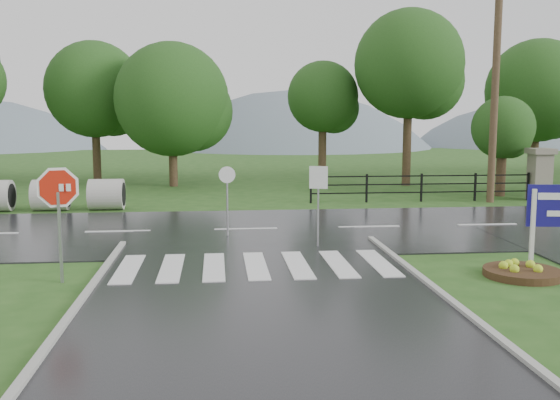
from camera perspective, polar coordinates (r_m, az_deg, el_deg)
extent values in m
plane|color=#28501A|center=(10.25, -0.38, -12.92)|extent=(120.00, 120.00, 0.00)
cube|color=black|center=(19.90, -3.13, -2.78)|extent=(90.00, 8.00, 0.04)
cube|color=silver|center=(15.12, -13.70, -6.11)|extent=(0.50, 2.80, 0.02)
cube|color=silver|center=(15.01, -9.89, -6.10)|extent=(0.50, 2.80, 0.02)
cube|color=silver|center=(14.97, -6.05, -6.07)|extent=(0.50, 2.80, 0.02)
cube|color=silver|center=(15.00, -2.21, -6.00)|extent=(0.50, 2.80, 0.02)
cube|color=silver|center=(15.10, 1.60, -5.91)|extent=(0.50, 2.80, 0.02)
cube|color=silver|center=(15.26, 5.35, -5.80)|extent=(0.50, 2.80, 0.02)
cube|color=silver|center=(15.48, 9.00, -5.67)|extent=(0.50, 2.80, 0.02)
cube|color=gray|center=(29.21, 22.64, 1.95)|extent=(0.80, 0.80, 2.00)
cube|color=#6B6659|center=(29.13, 22.75, 4.15)|extent=(1.00, 1.00, 0.24)
cube|color=black|center=(27.17, 12.79, 0.70)|extent=(9.50, 0.05, 0.05)
cube|color=black|center=(27.13, 12.81, 1.43)|extent=(9.50, 0.05, 0.05)
cube|color=black|center=(27.09, 12.83, 2.16)|extent=(9.50, 0.05, 0.05)
cube|color=black|center=(26.02, 2.84, 1.02)|extent=(0.08, 0.08, 1.20)
cube|color=black|center=(29.01, 21.73, 1.17)|extent=(0.08, 0.08, 1.20)
sphere|color=slate|center=(77.93, 0.94, -7.89)|extent=(48.00, 48.00, 48.00)
sphere|color=slate|center=(84.82, 20.13, -4.08)|extent=(36.00, 36.00, 36.00)
cylinder|color=#9E9B93|center=(25.54, -20.22, 0.43)|extent=(1.30, 1.20, 1.20)
cylinder|color=#9E9B93|center=(25.10, -15.58, 0.50)|extent=(1.30, 1.20, 1.20)
cube|color=#939399|center=(14.30, -19.45, -3.28)|extent=(0.06, 0.06, 1.99)
cylinder|color=white|center=(14.15, -19.64, 1.09)|extent=(1.15, 0.36, 1.20)
cylinder|color=#B41C0C|center=(14.14, -19.65, 1.08)|extent=(1.00, 0.32, 1.04)
cube|color=silver|center=(16.25, 22.10, -2.35)|extent=(0.11, 0.11, 1.87)
cylinder|color=#332111|center=(15.22, 21.27, -6.23)|extent=(1.72, 1.72, 0.17)
cube|color=#939399|center=(17.08, 3.51, -0.91)|extent=(0.04, 0.04, 2.12)
cube|color=white|center=(16.95, 3.54, 2.07)|extent=(0.49, 0.17, 0.61)
cylinder|color=#939399|center=(18.69, -4.84, -0.40)|extent=(0.06, 0.06, 1.98)
cylinder|color=white|center=(18.57, -4.87, 2.31)|extent=(0.50, 0.06, 0.50)
cylinder|color=#473523|center=(27.58, 19.06, 9.35)|extent=(0.31, 0.31, 9.23)
cylinder|color=#3D2B1C|center=(30.04, 19.56, 2.81)|extent=(0.41, 0.41, 2.59)
sphere|color=#1B4314|center=(29.96, 19.71, 6.27)|extent=(2.80, 2.80, 2.80)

